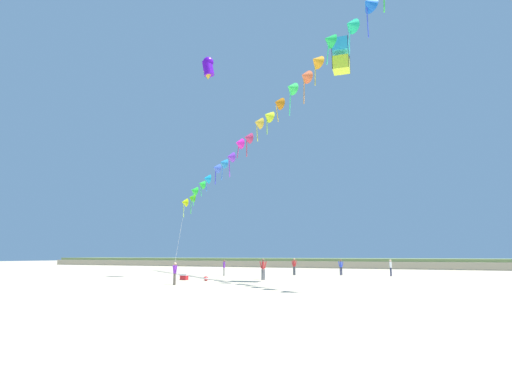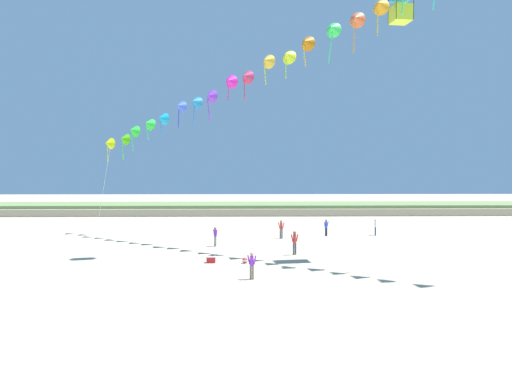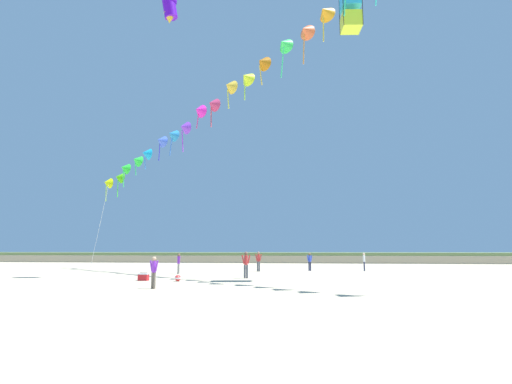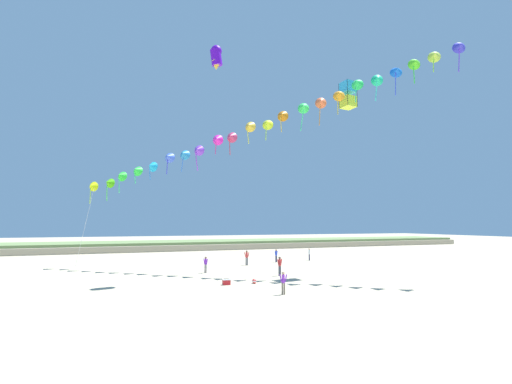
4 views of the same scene
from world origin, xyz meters
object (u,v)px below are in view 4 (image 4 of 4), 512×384
(beach_cooler, at_px, (226,282))
(person_near_left, at_px, (276,255))
(person_near_right, at_px, (280,265))
(beach_ball, at_px, (254,281))
(large_kite_mid_trail, at_px, (216,57))
(person_far_left, at_px, (247,257))
(person_far_center, at_px, (309,253))
(person_far_right, at_px, (206,263))
(large_kite_low_lead, at_px, (348,95))
(person_mid_center, at_px, (283,281))

(beach_cooler, bearing_deg, person_near_left, 52.79)
(person_near_right, bearing_deg, beach_ball, -139.52)
(person_near_right, bearing_deg, large_kite_mid_trail, 174.77)
(person_far_left, relative_size, person_far_center, 1.07)
(large_kite_mid_trail, bearing_deg, person_far_center, 33.72)
(person_far_right, height_order, large_kite_mid_trail, large_kite_mid_trail)
(large_kite_low_lead, distance_m, beach_ball, 20.42)
(person_far_left, bearing_deg, person_far_center, 11.87)
(person_near_left, height_order, person_far_left, person_far_left)
(person_far_right, height_order, person_far_center, person_far_center)
(person_near_right, bearing_deg, person_far_center, 49.73)
(person_far_center, height_order, beach_cooler, person_far_center)
(beach_cooler, xyz_separation_m, beach_ball, (2.20, -0.22, -0.03))
(person_near_left, bearing_deg, person_far_left, -159.32)
(person_near_left, relative_size, person_far_right, 1.01)
(person_near_right, distance_m, person_far_right, 7.21)
(large_kite_mid_trail, bearing_deg, person_near_left, 43.70)
(beach_ball, bearing_deg, beach_cooler, 174.33)
(person_mid_center, relative_size, large_kite_mid_trail, 0.65)
(person_near_left, xyz_separation_m, person_near_right, (-4.08, -10.14, 0.08))
(beach_ball, bearing_deg, large_kite_mid_trail, 123.98)
(person_near_right, xyz_separation_m, person_mid_center, (-3.18, -7.66, -0.12))
(beach_cooler, bearing_deg, person_mid_center, -61.99)
(person_near_right, height_order, person_far_center, person_near_right)
(person_near_right, relative_size, person_far_center, 1.09)
(person_near_right, bearing_deg, beach_cooler, -153.96)
(large_kite_mid_trail, relative_size, beach_cooler, 4.00)
(person_near_left, xyz_separation_m, person_far_right, (-10.00, -6.03, -0.01))
(large_kite_mid_trail, relative_size, beach_ball, 6.38)
(person_mid_center, relative_size, beach_cooler, 2.60)
(person_near_right, distance_m, large_kite_mid_trail, 19.79)
(person_far_center, height_order, beach_ball, person_far_center)
(person_far_left, bearing_deg, person_near_right, -88.11)
(large_kite_low_lead, bearing_deg, beach_cooler, -171.83)
(large_kite_mid_trail, distance_m, beach_cooler, 19.92)
(person_far_left, relative_size, large_kite_low_lead, 0.64)
(beach_cooler, bearing_deg, person_far_right, 91.40)
(beach_cooler, bearing_deg, large_kite_mid_trail, 93.50)
(large_kite_low_lead, relative_size, beach_cooler, 4.51)
(person_near_left, height_order, person_near_right, person_near_right)
(person_far_right, bearing_deg, person_far_center, 23.13)
(person_near_left, xyz_separation_m, person_far_center, (4.73, 0.27, 0.00))
(person_far_right, distance_m, person_far_center, 16.02)
(large_kite_low_lead, height_order, large_kite_mid_trail, large_kite_mid_trail)
(person_far_right, bearing_deg, large_kite_mid_trail, -90.58)
(person_near_left, distance_m, person_far_center, 4.74)
(person_far_right, bearing_deg, person_mid_center, -76.86)
(person_far_left, height_order, beach_ball, person_far_left)
(large_kite_low_lead, relative_size, beach_ball, 7.19)
(beach_cooler, distance_m, beach_ball, 2.21)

